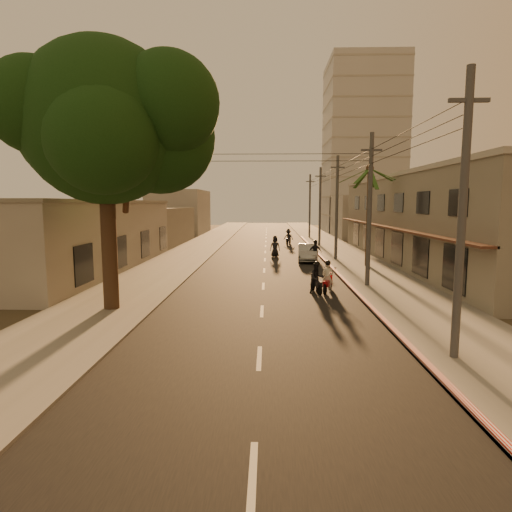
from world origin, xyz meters
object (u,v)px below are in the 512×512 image
object	(u,v)px
palm_tree	(370,174)
parked_car	(307,253)
scooter_far_a	(275,248)
scooter_mid_b	(315,253)
scooter_far_b	(288,237)
broadleaf_tree	(114,124)
scooter_red	(328,278)
scooter_mid_a	(317,278)

from	to	relation	value
palm_tree	parked_car	world-z (taller)	palm_tree
scooter_far_a	parked_car	xyz separation A→B (m)	(2.75, -2.64, -0.15)
palm_tree	parked_car	size ratio (longest dim) A/B	1.78
palm_tree	scooter_mid_b	xyz separation A→B (m)	(-3.80, 2.18, -6.27)
scooter_far_b	broadleaf_tree	bearing A→B (deg)	-90.33
scooter_far_a	scooter_mid_b	bearing A→B (deg)	-49.69
parked_car	scooter_far_a	bearing A→B (deg)	140.20
scooter_red	scooter_mid_a	bearing A→B (deg)	-151.57
scooter_mid_a	scooter_far_a	xyz separation A→B (m)	(-2.06, 15.75, 0.07)
broadleaf_tree	scooter_far_a	xyz separation A→B (m)	(7.54, 19.81, -7.59)
scooter_mid_b	scooter_far_a	world-z (taller)	scooter_far_a
broadleaf_tree	scooter_mid_b	bearing A→B (deg)	56.00
broadleaf_tree	scooter_far_b	size ratio (longest dim) A/B	6.25
scooter_mid_b	scooter_far_b	world-z (taller)	scooter_mid_b
scooter_mid_a	palm_tree	bearing A→B (deg)	51.04
parked_car	scooter_far_b	bearing A→B (deg)	97.78
scooter_far_b	palm_tree	bearing A→B (deg)	-57.47
scooter_mid_b	scooter_far_b	xyz separation A→B (m)	(-1.48, 15.69, 0.01)
scooter_red	broadleaf_tree	bearing A→B (deg)	-137.19
broadleaf_tree	scooter_far_a	size ratio (longest dim) A/B	5.98
palm_tree	scooter_red	bearing A→B (deg)	-114.37
broadleaf_tree	scooter_far_a	world-z (taller)	broadleaf_tree
scooter_far_b	parked_car	distance (m)	14.58
broadleaf_tree	scooter_red	world-z (taller)	broadleaf_tree
broadleaf_tree	scooter_far_b	world-z (taller)	broadleaf_tree
broadleaf_tree	scooter_far_b	xyz separation A→B (m)	(9.33, 31.72, -7.59)
palm_tree	scooter_mid_a	bearing A→B (deg)	-117.12
scooter_red	scooter_far_b	distance (m)	27.59
palm_tree	scooter_mid_a	size ratio (longest dim) A/B	4.52
scooter_red	scooter_mid_b	bearing A→B (deg)	107.82
scooter_red	parked_car	size ratio (longest dim) A/B	0.40
scooter_mid_a	scooter_far_b	size ratio (longest dim) A/B	0.94
broadleaf_tree	scooter_mid_a	world-z (taller)	broadleaf_tree
parked_car	scooter_mid_a	bearing A→B (deg)	-88.98
broadleaf_tree	scooter_red	bearing A→B (deg)	22.11
broadleaf_tree	scooter_mid_b	size ratio (longest dim) A/B	6.08
scooter_far_b	parked_car	world-z (taller)	scooter_far_b
scooter_far_a	parked_car	world-z (taller)	scooter_far_a
broadleaf_tree	scooter_red	distance (m)	13.42
scooter_far_a	scooter_mid_a	bearing A→B (deg)	-83.12
palm_tree	scooter_red	xyz separation A→B (m)	(-4.40, -9.71, -6.33)
scooter_mid_b	scooter_far_a	distance (m)	5.00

